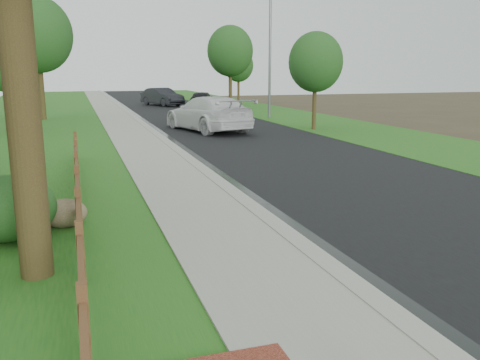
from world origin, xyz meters
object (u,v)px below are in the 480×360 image
object	(u,v)px
white_suv	(208,113)
dark_car_mid	(202,99)
streetlight	(268,45)
ranch_fence	(78,196)

from	to	relation	value
white_suv	dark_car_mid	xyz separation A→B (m)	(3.75, 16.75, -0.20)
white_suv	streetlight	world-z (taller)	streetlight
ranch_fence	dark_car_mid	size ratio (longest dim) A/B	3.80
white_suv	streetlight	size ratio (longest dim) A/B	0.74
ranch_fence	white_suv	world-z (taller)	white_suv
ranch_fence	white_suv	size ratio (longest dim) A/B	2.57
dark_car_mid	streetlight	distance (m)	11.49
dark_car_mid	streetlight	xyz separation A→B (m)	(2.17, -10.45, 4.25)
white_suv	dark_car_mid	distance (m)	17.16
white_suv	ranch_fence	bearing A→B (deg)	52.22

